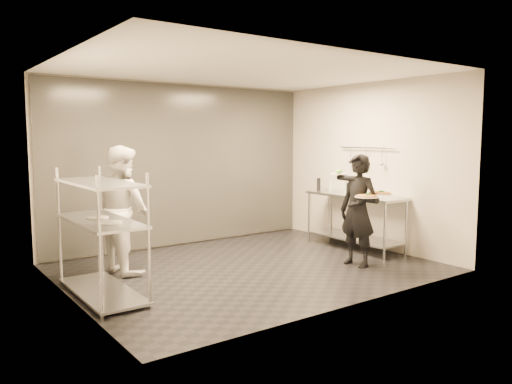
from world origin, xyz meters
TOP-DOWN VIEW (x-y plane):
  - room_shell at (0.00, 1.18)m, footprint 5.00×4.00m
  - pass_rack at (-2.15, -0.00)m, footprint 0.60×1.60m
  - prep_counter at (2.18, 0.00)m, footprint 0.60×1.80m
  - utensil_rail at (2.43, -0.00)m, footprint 0.07×1.20m
  - waiter at (1.36, -0.83)m, footprint 0.45×0.63m
  - chef at (-1.55, 0.85)m, footprint 0.80×0.96m
  - pizza_plate_near at (1.26, -1.06)m, footprint 0.33×0.33m
  - pizza_plate_far at (1.55, -1.06)m, footprint 0.35×0.35m
  - salad_plate at (1.30, -0.48)m, footprint 0.25×0.25m
  - pos_monitor at (2.06, -0.09)m, footprint 0.10×0.28m
  - bottle_green at (2.15, 0.19)m, footprint 0.07×0.07m
  - bottle_clear at (2.28, 0.68)m, footprint 0.06×0.06m
  - bottle_dark at (2.09, 0.80)m, footprint 0.07×0.07m

SIDE VIEW (x-z plane):
  - prep_counter at x=2.18m, z-range 0.17..1.09m
  - pass_rack at x=-2.15m, z-range 0.02..1.52m
  - waiter at x=1.36m, z-range 0.00..1.64m
  - chef at x=-1.55m, z-range 0.00..1.77m
  - bottle_clear at x=2.28m, z-range 0.92..1.11m
  - pos_monitor at x=2.06m, z-range 0.92..1.12m
  - bottle_dark at x=2.09m, z-range 0.92..1.15m
  - bottle_green at x=2.15m, z-range 0.92..1.17m
  - pizza_plate_near at x=1.26m, z-range 1.03..1.08m
  - pizza_plate_far at x=1.55m, z-range 1.05..1.11m
  - salad_plate at x=1.30m, z-range 1.32..1.39m
  - room_shell at x=0.00m, z-range 0.00..2.80m
  - utensil_rail at x=2.43m, z-range 1.39..1.70m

